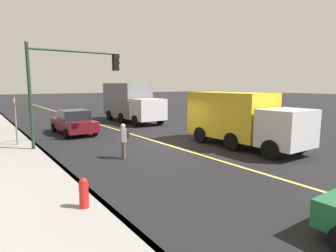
# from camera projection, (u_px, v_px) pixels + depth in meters

# --- Properties ---
(ground) EXTENTS (200.00, 200.00, 0.00)m
(ground) POSITION_uv_depth(u_px,v_px,m) (165.00, 144.00, 15.68)
(ground) COLOR black
(sidewalk_slab) EXTENTS (80.00, 3.29, 0.15)m
(sidewalk_slab) POSITION_uv_depth(u_px,v_px,m) (10.00, 165.00, 11.38)
(sidewalk_slab) COLOR gray
(sidewalk_slab) RESTS_ON ground
(curb_edge) EXTENTS (80.00, 0.16, 0.15)m
(curb_edge) POSITION_uv_depth(u_px,v_px,m) (51.00, 159.00, 12.27)
(curb_edge) COLOR slate
(curb_edge) RESTS_ON ground
(lane_stripe_center) EXTENTS (80.00, 0.16, 0.01)m
(lane_stripe_center) POSITION_uv_depth(u_px,v_px,m) (165.00, 144.00, 15.68)
(lane_stripe_center) COLOR #D8CC4C
(lane_stripe_center) RESTS_ON ground
(car_maroon) EXTENTS (4.64, 2.05, 1.61)m
(car_maroon) POSITION_uv_depth(u_px,v_px,m) (74.00, 122.00, 18.92)
(car_maroon) COLOR #591116
(car_maroon) RESTS_ON ground
(truck_yellow) EXTENTS (6.66, 2.48, 2.86)m
(truck_yellow) POSITION_uv_depth(u_px,v_px,m) (241.00, 118.00, 14.89)
(truck_yellow) COLOR silver
(truck_yellow) RESTS_ON ground
(truck_gray) EXTENTS (7.28, 2.60, 3.40)m
(truck_gray) POSITION_uv_depth(u_px,v_px,m) (131.00, 102.00, 25.09)
(truck_gray) COLOR silver
(truck_gray) RESTS_ON ground
(pedestrian_with_backpack) EXTENTS (0.41, 0.42, 1.57)m
(pedestrian_with_backpack) POSITION_uv_depth(u_px,v_px,m) (124.00, 139.00, 12.47)
(pedestrian_with_backpack) COLOR brown
(pedestrian_with_backpack) RESTS_ON ground
(traffic_light_mast) EXTENTS (0.28, 4.82, 5.25)m
(traffic_light_mast) POSITION_uv_depth(u_px,v_px,m) (70.00, 77.00, 14.44)
(traffic_light_mast) COLOR #1E3823
(traffic_light_mast) RESTS_ON ground
(street_sign_post) EXTENTS (0.60, 0.08, 2.63)m
(street_sign_post) POSITION_uv_depth(u_px,v_px,m) (15.00, 118.00, 14.63)
(street_sign_post) COLOR slate
(street_sign_post) RESTS_ON ground
(fire_hydrant) EXTENTS (0.24, 0.24, 0.94)m
(fire_hydrant) POSITION_uv_depth(u_px,v_px,m) (84.00, 196.00, 7.18)
(fire_hydrant) COLOR red
(fire_hydrant) RESTS_ON ground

